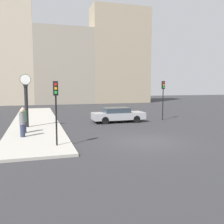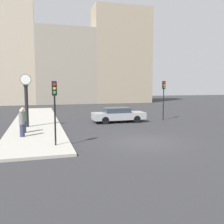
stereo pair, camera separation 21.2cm
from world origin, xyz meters
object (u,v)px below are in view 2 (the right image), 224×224
traffic_light_near (55,99)px  pedestrian_green_hoodie (23,120)px  sedan_car (118,115)px  street_clock (26,100)px  pedestrian_grey_jacket (22,123)px  traffic_light_far (164,92)px

traffic_light_near → pedestrian_green_hoodie: 4.93m
sedan_car → street_clock: (-7.86, -1.30, 1.54)m
pedestrian_green_hoodie → traffic_light_near: bearing=-66.1°
pedestrian_grey_jacket → traffic_light_far: bearing=22.5°
pedestrian_grey_jacket → pedestrian_green_hoodie: size_ratio=1.02×
sedan_car → traffic_light_far: 5.02m
street_clock → pedestrian_grey_jacket: bearing=-92.0°
street_clock → traffic_light_far: bearing=6.2°
traffic_light_far → pedestrian_grey_jacket: (-12.60, -5.21, -1.66)m
sedan_car → pedestrian_grey_jacket: pedestrian_grey_jacket is taller
sedan_car → pedestrian_grey_jacket: size_ratio=2.69×
sedan_car → street_clock: bearing=-170.6°
pedestrian_grey_jacket → pedestrian_green_hoodie: pedestrian_grey_jacket is taller
sedan_car → traffic_light_far: traffic_light_far is taller
pedestrian_green_hoodie → pedestrian_grey_jacket: bearing=-89.7°
traffic_light_near → traffic_light_far: (10.73, 8.09, 0.08)m
street_clock → pedestrian_green_hoodie: (-0.14, -2.50, -1.23)m
traffic_light_far → traffic_light_near: bearing=-143.0°
traffic_light_far → pedestrian_green_hoodie: 13.29m
traffic_light_near → street_clock: bearing=104.4°
traffic_light_far → pedestrian_green_hoodie: size_ratio=2.17×
traffic_light_far → pedestrian_grey_jacket: traffic_light_far is taller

